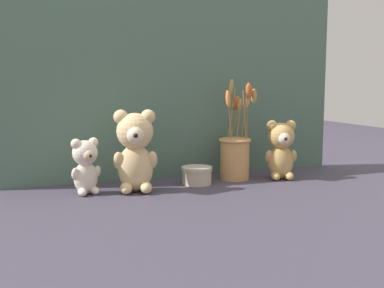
{
  "coord_description": "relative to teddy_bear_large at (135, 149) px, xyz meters",
  "views": [
    {
      "loc": [
        -0.57,
        -1.45,
        0.35
      ],
      "look_at": [
        0.0,
        0.02,
        0.14
      ],
      "focal_mm": 45.0,
      "sensor_mm": 36.0,
      "label": 1
    }
  ],
  "objects": [
    {
      "name": "flower_vase",
      "position": [
        0.38,
        0.07,
        -0.04
      ],
      "size": [
        0.13,
        0.12,
        0.35
      ],
      "color": "tan",
      "rests_on": "ground"
    },
    {
      "name": "teddy_bear_large",
      "position": [
        0.0,
        0.0,
        0.0
      ],
      "size": [
        0.14,
        0.13,
        0.26
      ],
      "color": "#DBBC84",
      "rests_on": "ground"
    },
    {
      "name": "decorative_tin_tall",
      "position": [
        0.22,
        0.03,
        -0.1
      ],
      "size": [
        0.1,
        0.1,
        0.06
      ],
      "color": "beige",
      "rests_on": "ground"
    },
    {
      "name": "ground_plane",
      "position": [
        0.2,
        0.02,
        -0.13
      ],
      "size": [
        4.0,
        4.0,
        0.0
      ],
      "primitive_type": "plane",
      "color": "#3D3847"
    },
    {
      "name": "teddy_bear_medium",
      "position": [
        0.53,
        0.01,
        -0.03
      ],
      "size": [
        0.12,
        0.11,
        0.21
      ],
      "color": "tan",
      "rests_on": "ground"
    },
    {
      "name": "teddy_bear_small",
      "position": [
        -0.15,
        0.02,
        -0.04
      ],
      "size": [
        0.1,
        0.09,
        0.17
      ],
      "color": "beige",
      "rests_on": "ground"
    },
    {
      "name": "backdrop_wall",
      "position": [
        0.2,
        0.18,
        0.21
      ],
      "size": [
        1.25,
        0.02,
        0.69
      ],
      "color": "#4C6B5B",
      "rests_on": "ground"
    }
  ]
}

